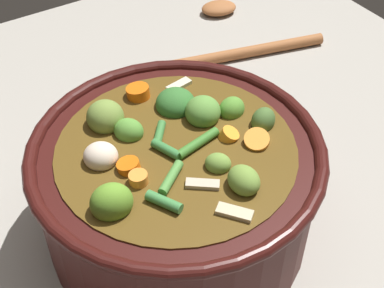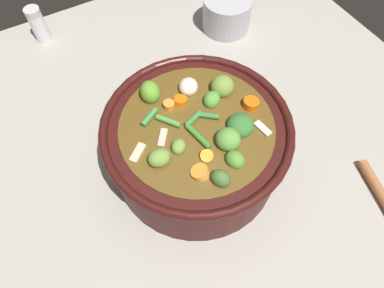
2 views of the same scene
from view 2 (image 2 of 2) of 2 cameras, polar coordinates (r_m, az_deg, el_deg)
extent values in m
plane|color=#9E998E|center=(0.65, 0.66, -3.22)|extent=(1.10, 1.10, 0.00)
cylinder|color=#38110F|center=(0.59, 0.72, -0.42)|extent=(0.29, 0.29, 0.12)
torus|color=#38110F|center=(0.54, 0.79, 2.92)|extent=(0.31, 0.31, 0.01)
cylinder|color=brown|center=(0.59, 0.72, -0.17)|extent=(0.25, 0.25, 0.12)
ellipsoid|color=olive|center=(0.51, -2.26, -0.41)|extent=(0.03, 0.03, 0.02)
ellipsoid|color=#548F32|center=(0.51, 7.15, -2.61)|extent=(0.04, 0.03, 0.03)
ellipsoid|color=#61952B|center=(0.57, -6.97, 8.51)|extent=(0.05, 0.04, 0.04)
ellipsoid|color=#34702F|center=(0.54, 8.02, 3.07)|extent=(0.06, 0.06, 0.03)
ellipsoid|color=#569337|center=(0.57, 3.29, 7.31)|extent=(0.04, 0.04, 0.03)
ellipsoid|color=#476930|center=(0.49, 4.77, -5.72)|extent=(0.04, 0.04, 0.03)
ellipsoid|color=#5C933D|center=(0.52, 6.00, 0.78)|extent=(0.05, 0.05, 0.03)
ellipsoid|color=olive|center=(0.50, -5.47, -2.28)|extent=(0.03, 0.04, 0.03)
ellipsoid|color=olive|center=(0.58, 5.06, 9.51)|extent=(0.06, 0.06, 0.04)
cylinder|color=orange|center=(0.56, -3.84, 6.29)|extent=(0.03, 0.03, 0.02)
cylinder|color=orange|center=(0.57, 9.70, 6.45)|extent=(0.04, 0.04, 0.02)
cylinder|color=orange|center=(0.51, 2.46, -1.97)|extent=(0.03, 0.03, 0.02)
cylinder|color=orange|center=(0.57, -2.01, 7.04)|extent=(0.03, 0.03, 0.02)
cylinder|color=orange|center=(0.50, 1.38, -4.78)|extent=(0.04, 0.04, 0.02)
ellipsoid|color=beige|center=(0.58, -0.61, 9.48)|extent=(0.05, 0.05, 0.03)
cylinder|color=#3E7C2C|center=(0.52, 1.03, 1.32)|extent=(0.05, 0.02, 0.01)
cylinder|color=#50903E|center=(0.54, -3.95, 3.86)|extent=(0.04, 0.03, 0.01)
cylinder|color=#3E8341|center=(0.55, -7.11, 4.47)|extent=(0.03, 0.04, 0.01)
cylinder|color=#377B3B|center=(0.54, 0.10, 4.15)|extent=(0.02, 0.03, 0.01)
cylinder|color=#3A7937|center=(0.55, 2.78, 4.73)|extent=(0.03, 0.03, 0.01)
cube|color=beige|center=(0.54, 11.66, 2.53)|extent=(0.03, 0.02, 0.01)
cube|color=beige|center=(0.53, -4.89, 1.04)|extent=(0.03, 0.03, 0.01)
cube|color=beige|center=(0.52, -8.87, -1.68)|extent=(0.03, 0.03, 0.01)
cylinder|color=silver|center=(0.91, -24.01, 17.27)|extent=(0.03, 0.03, 0.07)
cylinder|color=#B7B7BC|center=(0.88, -25.02, 19.27)|extent=(0.03, 0.03, 0.02)
cylinder|color=#ADADB2|center=(0.87, 5.78, 20.76)|extent=(0.11, 0.11, 0.08)
camera|label=1|loc=(0.51, -62.44, 27.61)|focal=51.89mm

